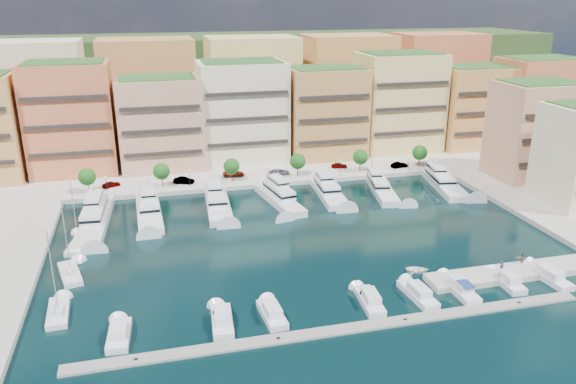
% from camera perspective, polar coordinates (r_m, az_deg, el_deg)
% --- Properties ---
extents(ground, '(400.00, 400.00, 0.00)m').
position_cam_1_polar(ground, '(103.78, 1.61, -4.78)').
color(ground, black).
rests_on(ground, ground).
extents(north_quay, '(220.00, 64.00, 2.00)m').
position_cam_1_polar(north_quay, '(160.88, -4.46, 4.06)').
color(north_quay, '#9E998E').
rests_on(north_quay, ground).
extents(hillside, '(240.00, 40.00, 58.00)m').
position_cam_1_polar(hillside, '(207.03, -6.82, 7.47)').
color(hillside, '#213817').
rests_on(hillside, ground).
extents(south_pontoon, '(72.00, 2.20, 0.35)m').
position_cam_1_polar(south_pontoon, '(77.90, 5.64, -13.82)').
color(south_pontoon, gray).
rests_on(south_pontoon, ground).
extents(finger_pier, '(32.00, 5.00, 2.00)m').
position_cam_1_polar(finger_pier, '(98.65, 22.51, -7.74)').
color(finger_pier, '#9E998E').
rests_on(finger_pier, ground).
extents(apartment_1, '(20.00, 16.50, 26.80)m').
position_cam_1_polar(apartment_1, '(146.73, -21.18, 7.05)').
color(apartment_1, '#C27140').
rests_on(apartment_1, north_quay).
extents(apartment_2, '(20.00, 15.50, 22.80)m').
position_cam_1_polar(apartment_2, '(144.14, -12.83, 6.86)').
color(apartment_2, tan).
rests_on(apartment_2, north_quay).
extents(apartment_3, '(22.00, 16.50, 25.80)m').
position_cam_1_polar(apartment_3, '(147.76, -4.68, 8.18)').
color(apartment_3, '#F4E4BC').
rests_on(apartment_3, north_quay).
extents(apartment_4, '(20.00, 15.50, 23.80)m').
position_cam_1_polar(apartment_4, '(151.25, 3.78, 8.07)').
color(apartment_4, '#B88545').
rests_on(apartment_4, north_quay).
extents(apartment_5, '(22.00, 16.50, 26.80)m').
position_cam_1_polar(apartment_5, '(160.86, 11.14, 8.99)').
color(apartment_5, tan).
rests_on(apartment_5, north_quay).
extents(apartment_6, '(20.00, 15.50, 22.80)m').
position_cam_1_polar(apartment_6, '(170.04, 18.18, 8.26)').
color(apartment_6, '#BE8245').
rests_on(apartment_6, north_quay).
extents(apartment_7, '(22.00, 16.50, 24.80)m').
position_cam_1_polar(apartment_7, '(179.74, 24.02, 8.44)').
color(apartment_7, '#C27140').
rests_on(apartment_7, north_quay).
extents(apartment_east_a, '(18.00, 14.50, 22.80)m').
position_cam_1_polar(apartment_east_a, '(144.93, 23.72, 5.76)').
color(apartment_east_a, tan).
rests_on(apartment_east_a, east_quay).
extents(backblock_0, '(26.00, 18.00, 30.00)m').
position_cam_1_polar(backblock_0, '(169.48, -24.23, 8.76)').
color(backblock_0, '#F4E4BC').
rests_on(backblock_0, north_quay).
extents(backblock_1, '(26.00, 18.00, 30.00)m').
position_cam_1_polar(backblock_1, '(167.03, -13.94, 9.75)').
color(backblock_1, '#B88545').
rests_on(backblock_1, north_quay).
extents(backblock_2, '(26.00, 18.00, 30.00)m').
position_cam_1_polar(backblock_2, '(169.92, -3.64, 10.43)').
color(backblock_2, tan).
rests_on(backblock_2, north_quay).
extents(backblock_3, '(26.00, 18.00, 30.00)m').
position_cam_1_polar(backblock_3, '(177.90, 6.06, 10.77)').
color(backblock_3, '#BE8245').
rests_on(backblock_3, north_quay).
extents(backblock_4, '(26.00, 18.00, 30.00)m').
position_cam_1_polar(backblock_4, '(190.33, 14.72, 10.82)').
color(backblock_4, '#C27140').
rests_on(backblock_4, north_quay).
extents(tree_0, '(3.80, 3.80, 5.65)m').
position_cam_1_polar(tree_0, '(130.76, -19.74, 1.46)').
color(tree_0, '#473323').
rests_on(tree_0, north_quay).
extents(tree_1, '(3.80, 3.80, 5.65)m').
position_cam_1_polar(tree_1, '(130.05, -12.74, 2.05)').
color(tree_1, '#473323').
rests_on(tree_1, north_quay).
extents(tree_2, '(3.80, 3.80, 5.65)m').
position_cam_1_polar(tree_2, '(131.31, -5.76, 2.61)').
color(tree_2, '#473323').
rests_on(tree_2, north_quay).
extents(tree_3, '(3.80, 3.80, 5.65)m').
position_cam_1_polar(tree_3, '(134.47, 1.00, 3.12)').
color(tree_3, '#473323').
rests_on(tree_3, north_quay).
extents(tree_4, '(3.80, 3.80, 5.65)m').
position_cam_1_polar(tree_4, '(139.41, 7.37, 3.55)').
color(tree_4, '#473323').
rests_on(tree_4, north_quay).
extents(tree_5, '(3.80, 3.80, 5.65)m').
position_cam_1_polar(tree_5, '(145.95, 13.24, 3.91)').
color(tree_5, '#473323').
rests_on(tree_5, north_quay).
extents(lamppost_0, '(0.30, 0.30, 4.20)m').
position_cam_1_polar(lamppost_0, '(128.48, -18.01, 0.92)').
color(lamppost_0, black).
rests_on(lamppost_0, north_quay).
extents(lamppost_1, '(0.30, 0.30, 4.20)m').
position_cam_1_polar(lamppost_1, '(128.38, -9.99, 1.58)').
color(lamppost_1, black).
rests_on(lamppost_1, north_quay).
extents(lamppost_2, '(0.30, 0.30, 4.20)m').
position_cam_1_polar(lamppost_2, '(130.78, -2.12, 2.21)').
color(lamppost_2, black).
rests_on(lamppost_2, north_quay).
extents(lamppost_3, '(0.30, 0.30, 4.20)m').
position_cam_1_polar(lamppost_3, '(135.54, 5.34, 2.76)').
color(lamppost_3, black).
rests_on(lamppost_3, north_quay).
extents(lamppost_4, '(0.30, 0.30, 4.20)m').
position_cam_1_polar(lamppost_4, '(142.44, 12.19, 3.23)').
color(lamppost_4, black).
rests_on(lamppost_4, north_quay).
extents(yacht_0, '(6.20, 25.32, 7.30)m').
position_cam_1_polar(yacht_0, '(116.60, -18.97, -2.44)').
color(yacht_0, silver).
rests_on(yacht_0, ground).
extents(yacht_1, '(5.29, 21.27, 7.30)m').
position_cam_1_polar(yacht_1, '(117.73, -13.96, -1.78)').
color(yacht_1, silver).
rests_on(yacht_1, ground).
extents(yacht_2, '(5.90, 20.20, 7.30)m').
position_cam_1_polar(yacht_2, '(118.97, -7.16, -1.05)').
color(yacht_2, silver).
rests_on(yacht_2, ground).
extents(yacht_3, '(7.35, 19.88, 7.30)m').
position_cam_1_polar(yacht_3, '(121.35, -0.96, -0.48)').
color(yacht_3, silver).
rests_on(yacht_3, ground).
extents(yacht_4, '(6.06, 18.15, 7.30)m').
position_cam_1_polar(yacht_4, '(125.04, 4.14, 0.03)').
color(yacht_4, silver).
rests_on(yacht_4, ground).
extents(yacht_5, '(7.58, 19.06, 7.30)m').
position_cam_1_polar(yacht_5, '(129.03, 9.42, 0.49)').
color(yacht_5, silver).
rests_on(yacht_5, ground).
extents(yacht_6, '(8.26, 20.04, 7.30)m').
position_cam_1_polar(yacht_6, '(135.52, 15.52, 0.95)').
color(yacht_6, silver).
rests_on(yacht_6, ground).
extents(cruiser_0, '(3.26, 7.34, 2.55)m').
position_cam_1_polar(cruiser_0, '(78.77, -16.79, -13.77)').
color(cruiser_0, silver).
rests_on(cruiser_0, ground).
extents(cruiser_2, '(3.38, 8.04, 2.55)m').
position_cam_1_polar(cruiser_2, '(78.92, -6.70, -12.91)').
color(cruiser_2, silver).
rests_on(cruiser_2, ground).
extents(cruiser_3, '(3.13, 7.57, 2.55)m').
position_cam_1_polar(cruiser_3, '(79.91, -1.63, -12.32)').
color(cruiser_3, silver).
rests_on(cruiser_3, ground).
extents(cruiser_5, '(3.22, 8.12, 2.55)m').
position_cam_1_polar(cruiser_5, '(83.81, 8.29, -10.90)').
color(cruiser_5, silver).
rests_on(cruiser_5, ground).
extents(cruiser_6, '(3.20, 8.44, 2.55)m').
position_cam_1_polar(cruiser_6, '(86.78, 13.07, -10.10)').
color(cruiser_6, silver).
rests_on(cruiser_6, ground).
extents(cruiser_7, '(2.61, 8.73, 2.66)m').
position_cam_1_polar(cruiser_7, '(89.88, 17.02, -9.37)').
color(cruiser_7, silver).
rests_on(cruiser_7, ground).
extents(cruiser_8, '(2.94, 7.19, 2.55)m').
position_cam_1_polar(cruiser_8, '(94.29, 21.44, -8.50)').
color(cruiser_8, silver).
rests_on(cruiser_8, ground).
extents(cruiser_9, '(3.24, 9.02, 2.55)m').
position_cam_1_polar(cruiser_9, '(98.47, 24.92, -7.79)').
color(cruiser_9, silver).
rests_on(cruiser_9, ground).
extents(sailboat_0, '(3.24, 8.13, 13.20)m').
position_cam_1_polar(sailboat_0, '(86.75, -22.31, -11.34)').
color(sailboat_0, silver).
rests_on(sailboat_0, ground).
extents(sailboat_2, '(4.15, 9.47, 13.20)m').
position_cam_1_polar(sailboat_2, '(107.53, -20.49, -5.02)').
color(sailboat_2, silver).
rests_on(sailboat_2, ground).
extents(sailboat_1, '(4.77, 9.10, 13.20)m').
position_cam_1_polar(sailboat_1, '(97.10, -21.27, -7.80)').
color(sailboat_1, silver).
rests_on(sailboat_1, ground).
extents(tender_1, '(1.59, 1.46, 0.70)m').
position_cam_1_polar(tender_1, '(97.23, 18.32, -7.37)').
color(tender_1, beige).
rests_on(tender_1, ground).
extents(tender_0, '(4.26, 3.55, 0.76)m').
position_cam_1_polar(tender_0, '(94.31, 13.02, -7.69)').
color(tender_0, white).
rests_on(tender_0, ground).
extents(tender_3, '(1.81, 1.66, 0.81)m').
position_cam_1_polar(tender_3, '(103.68, 22.56, -6.16)').
color(tender_3, '#C3BF95').
rests_on(tender_3, ground).
extents(car_0, '(4.32, 3.12, 1.37)m').
position_cam_1_polar(car_0, '(134.11, -17.53, 0.77)').
color(car_0, gray).
rests_on(car_0, north_quay).
extents(car_1, '(5.05, 3.24, 1.57)m').
position_cam_1_polar(car_1, '(132.33, -10.54, 1.17)').
color(car_1, gray).
rests_on(car_1, north_quay).
extents(car_2, '(5.47, 3.04, 1.45)m').
position_cam_1_polar(car_2, '(135.87, -5.55, 1.87)').
color(car_2, gray).
rests_on(car_2, north_quay).
extents(car_3, '(5.44, 2.84, 1.50)m').
position_cam_1_polar(car_3, '(136.41, -0.91, 2.04)').
color(car_3, gray).
rests_on(car_3, north_quay).
extents(car_4, '(4.27, 2.46, 1.37)m').
position_cam_1_polar(car_4, '(142.65, 5.22, 2.72)').
color(car_4, gray).
rests_on(car_4, north_quay).
extents(car_5, '(4.57, 2.16, 1.45)m').
position_cam_1_polar(car_5, '(144.96, 11.24, 2.71)').
color(car_5, gray).
rests_on(car_5, north_quay).
extents(person_0, '(0.67, 0.71, 1.63)m').
position_cam_1_polar(person_0, '(96.29, 20.89, -6.99)').
color(person_0, navy).
rests_on(person_0, finger_pier).
extents(person_1, '(0.91, 0.72, 1.84)m').
position_cam_1_polar(person_1, '(99.85, 22.63, -6.20)').
color(person_1, '#4B332D').
rests_on(person_1, finger_pier).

